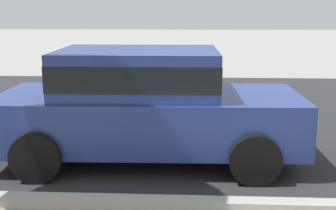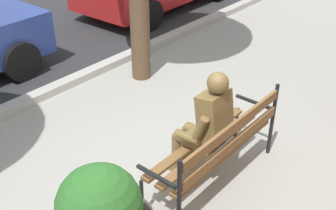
{
  "view_description": "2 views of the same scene",
  "coord_description": "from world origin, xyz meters",
  "views": [
    {
      "loc": [
        -0.55,
        -1.6,
        2.14
      ],
      "look_at": [
        -0.87,
        4.46,
        0.8
      ],
      "focal_mm": 48.4,
      "sensor_mm": 36.0,
      "label": 1
    },
    {
      "loc": [
        -2.92,
        -2.1,
        3.17
      ],
      "look_at": [
        0.16,
        0.5,
        0.75
      ],
      "focal_mm": 44.87,
      "sensor_mm": 36.0,
      "label": 2
    }
  ],
  "objects": [
    {
      "name": "curb_stone",
      "position": [
        0.0,
        2.9,
        0.06
      ],
      "size": [
        60.0,
        0.2,
        0.12
      ],
      "primitive_type": "cube",
      "color": "#B2AFA8",
      "rests_on": "ground"
    },
    {
      "name": "street_surface",
      "position": [
        0.0,
        7.5,
        0.0
      ],
      "size": [
        60.0,
        9.0,
        0.01
      ],
      "primitive_type": "cube",
      "color": "#2D2D30",
      "rests_on": "ground"
    },
    {
      "name": "parked_car_blue",
      "position": [
        -1.18,
        4.46,
        0.84
      ],
      "size": [
        4.14,
        2.0,
        1.56
      ],
      "color": "navy",
      "rests_on": "ground"
    }
  ]
}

